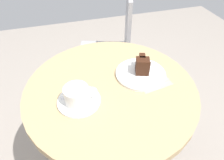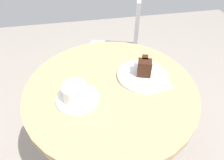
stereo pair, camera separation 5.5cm
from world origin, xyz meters
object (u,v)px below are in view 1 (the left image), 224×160
(cake_plate, at_px, (141,74))
(cake_slice, at_px, (142,65))
(fork, at_px, (148,81))
(cafe_chair, at_px, (115,45))
(teaspoon, at_px, (67,101))
(coffee_cup, at_px, (77,95))
(napkin, at_px, (150,78))
(saucer, at_px, (79,101))

(cake_plate, bearing_deg, cake_slice, 46.90)
(cake_slice, distance_m, fork, 0.08)
(cake_plate, xyz_separation_m, cafe_chair, (0.06, 0.58, -0.20))
(teaspoon, relative_size, cake_plate, 0.42)
(coffee_cup, xyz_separation_m, cafe_chair, (0.35, 0.67, -0.24))
(fork, relative_size, napkin, 0.67)
(cake_plate, relative_size, napkin, 1.26)
(coffee_cup, bearing_deg, cake_slice, 18.01)
(cake_slice, bearing_deg, teaspoon, -165.60)
(teaspoon, bearing_deg, coffee_cup, -126.32)
(coffee_cup, height_order, cake_slice, cake_slice)
(fork, bearing_deg, saucer, -36.11)
(cafe_chair, bearing_deg, coffee_cup, -9.55)
(cake_plate, distance_m, fork, 0.06)
(coffee_cup, bearing_deg, cake_plate, 17.01)
(teaspoon, bearing_deg, saucer, -118.50)
(cake_plate, relative_size, cafe_chair, 0.24)
(cake_slice, bearing_deg, saucer, -162.79)
(coffee_cup, distance_m, fork, 0.30)
(saucer, height_order, cafe_chair, cafe_chair)
(napkin, bearing_deg, saucer, -170.93)
(coffee_cup, xyz_separation_m, cake_slice, (0.30, 0.10, 0.00))
(cake_plate, xyz_separation_m, napkin, (0.03, -0.03, -0.00))
(coffee_cup, height_order, teaspoon, coffee_cup)
(coffee_cup, distance_m, cake_plate, 0.31)
(saucer, bearing_deg, cake_plate, 16.17)
(teaspoon, relative_size, fork, 0.79)
(cafe_chair, bearing_deg, saucer, -9.51)
(saucer, height_order, teaspoon, teaspoon)
(cake_plate, xyz_separation_m, fork, (0.01, -0.06, 0.01))
(saucer, distance_m, cake_slice, 0.31)
(coffee_cup, relative_size, fork, 1.06)
(coffee_cup, relative_size, napkin, 0.71)
(teaspoon, height_order, cake_slice, cake_slice)
(cake_plate, bearing_deg, coffee_cup, -162.99)
(napkin, bearing_deg, cake_plate, 133.11)
(napkin, height_order, cafe_chair, cafe_chair)
(cake_slice, height_order, napkin, cake_slice)
(saucer, distance_m, napkin, 0.32)
(napkin, bearing_deg, cafe_chair, 87.68)
(fork, distance_m, cafe_chair, 0.68)
(saucer, height_order, coffee_cup, coffee_cup)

